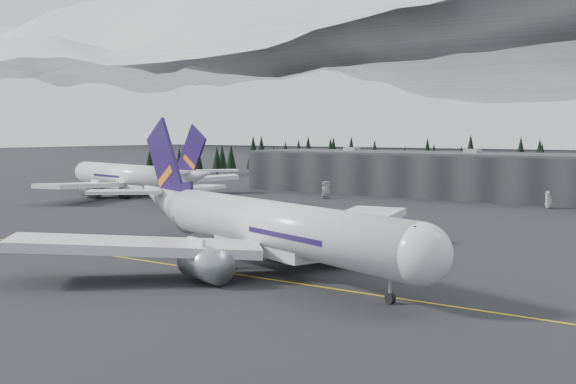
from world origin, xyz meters
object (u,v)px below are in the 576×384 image
Objects in this scene: jet_parked at (137,177)px; terminal at (506,176)px; gse_vehicle_b at (549,205)px; gse_vehicle_a at (326,196)px; jet_main at (254,223)px.

terminal is at bearing -134.78° from jet_parked.
terminal reaches higher than gse_vehicle_b.
terminal is at bearing 11.66° from gse_vehicle_a.
gse_vehicle_b is at bearing -48.47° from terminal.
terminal is 50.61m from gse_vehicle_a.
jet_parked is 14.05× the size of gse_vehicle_a.
jet_parked is 16.43× the size of gse_vehicle_b.
terminal is 32.50× the size of gse_vehicle_a.
jet_parked is at bearing -172.88° from gse_vehicle_a.
gse_vehicle_b reaches higher than gse_vehicle_a.
terminal is 104.40m from jet_parked.
jet_main reaches higher than jet_parked.
gse_vehicle_b is at bearing -148.06° from jet_parked.
jet_main is at bearing 157.65° from jet_parked.
jet_main reaches higher than terminal.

